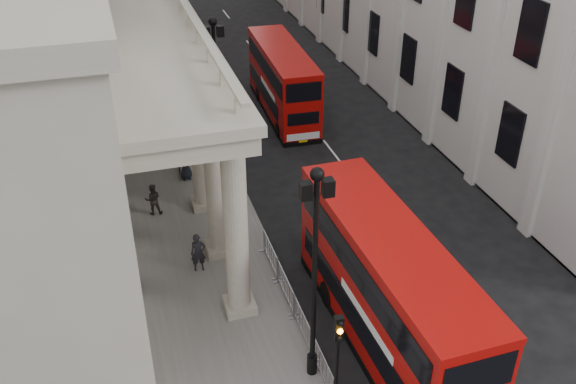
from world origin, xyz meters
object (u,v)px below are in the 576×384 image
(traffic_light, at_px, (338,350))
(pedestrian_c, at_px, (186,165))
(bus_far, at_px, (283,80))
(pedestrian_b, at_px, (153,199))
(lamp_post_north, at_px, (174,6))
(bus_near, at_px, (388,289))
(lamp_post_south, at_px, (315,265))
(lamp_post_mid, at_px, (217,84))
(pedestrian_a, at_px, (198,253))

(traffic_light, distance_m, pedestrian_c, 17.33)
(bus_far, relative_size, pedestrian_b, 6.22)
(lamp_post_north, relative_size, bus_near, 0.74)
(lamp_post_south, distance_m, lamp_post_mid, 16.00)
(traffic_light, relative_size, bus_near, 0.38)
(bus_near, bearing_deg, traffic_light, -138.18)
(lamp_post_south, bearing_deg, pedestrian_a, 111.94)
(lamp_post_mid, xyz_separation_m, bus_far, (5.38, 6.14, -2.64))
(lamp_post_south, relative_size, pedestrian_b, 5.10)
(lamp_post_mid, height_order, pedestrian_b, lamp_post_mid)
(lamp_post_north, relative_size, traffic_light, 1.93)
(pedestrian_a, bearing_deg, lamp_post_north, 85.73)
(pedestrian_b, bearing_deg, traffic_light, 110.53)
(bus_far, distance_m, pedestrian_a, 17.28)
(lamp_post_mid, distance_m, pedestrian_b, 6.99)
(pedestrian_b, bearing_deg, lamp_post_south, 112.74)
(pedestrian_c, bearing_deg, pedestrian_a, -101.25)
(bus_far, height_order, pedestrian_c, bus_far)
(pedestrian_b, bearing_deg, lamp_post_north, -98.17)
(pedestrian_b, height_order, pedestrian_c, pedestrian_c)
(bus_near, distance_m, pedestrian_b, 13.46)
(lamp_post_south, relative_size, lamp_post_mid, 1.00)
(lamp_post_mid, relative_size, traffic_light, 1.93)
(lamp_post_mid, height_order, pedestrian_c, lamp_post_mid)
(bus_near, height_order, bus_far, bus_near)
(bus_far, xyz_separation_m, pedestrian_b, (-9.55, -10.10, -1.34))
(lamp_post_mid, relative_size, pedestrian_a, 4.66)
(bus_far, height_order, pedestrian_b, bus_far)
(bus_near, distance_m, bus_far, 21.43)
(lamp_post_south, height_order, pedestrian_b, lamp_post_south)
(lamp_post_north, distance_m, bus_near, 31.41)
(lamp_post_north, relative_size, pedestrian_b, 5.10)
(lamp_post_north, distance_m, pedestrian_b, 20.77)
(bus_near, relative_size, bus_far, 1.11)
(lamp_post_north, bearing_deg, pedestrian_c, -97.05)
(bus_far, bearing_deg, pedestrian_b, -131.10)
(lamp_post_south, xyz_separation_m, lamp_post_north, (0.00, 32.00, 0.00))
(lamp_post_mid, distance_m, lamp_post_north, 16.00)
(traffic_light, relative_size, bus_far, 0.42)
(lamp_post_south, relative_size, pedestrian_a, 4.66)
(lamp_post_mid, height_order, bus_near, lamp_post_mid)
(lamp_post_north, height_order, pedestrian_b, lamp_post_north)
(bus_near, relative_size, pedestrian_b, 6.89)
(lamp_post_north, xyz_separation_m, pedestrian_b, (-4.17, -19.96, -3.98))
(lamp_post_mid, bearing_deg, pedestrian_c, -155.29)
(bus_near, height_order, pedestrian_b, bus_near)
(pedestrian_a, distance_m, pedestrian_c, 8.09)
(lamp_post_south, distance_m, pedestrian_a, 8.48)
(lamp_post_north, bearing_deg, lamp_post_south, -90.00)
(pedestrian_c, bearing_deg, lamp_post_south, -88.24)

